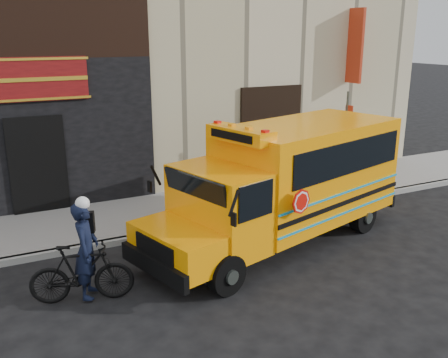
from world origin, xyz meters
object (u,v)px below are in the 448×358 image
school_bus (289,179)px  sign_pole (345,139)px  cyclist (87,253)px  bicycle (82,273)px

school_bus → sign_pole: sign_pole is taller
school_bus → cyclist: (-4.83, -0.69, -0.59)m
bicycle → cyclist: bearing=-42.4°
bicycle → cyclist: (0.13, 0.08, 0.35)m
school_bus → sign_pole: (3.39, 2.12, 0.23)m
sign_pole → cyclist: sign_pole is taller
school_bus → cyclist: 4.91m
school_bus → sign_pole: size_ratio=2.29×
school_bus → bicycle: 5.10m
bicycle → cyclist: 0.39m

